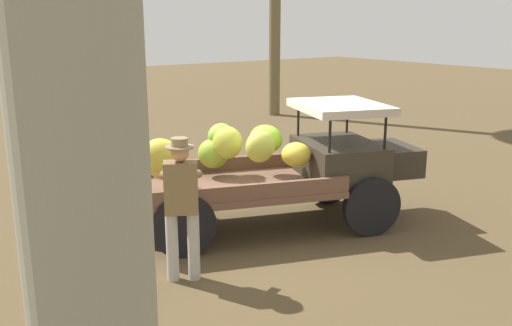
% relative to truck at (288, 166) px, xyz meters
% --- Properties ---
extents(ground_plane, '(60.00, 60.00, 0.00)m').
position_rel_truck_xyz_m(ground_plane, '(-0.45, 0.19, -0.93)').
color(ground_plane, brown).
extents(truck, '(4.66, 2.89, 1.89)m').
position_rel_truck_xyz_m(truck, '(0.00, 0.00, 0.00)').
color(truck, '#322C21').
rests_on(truck, ground).
extents(farmer, '(0.57, 0.54, 1.79)m').
position_rel_truck_xyz_m(farmer, '(-2.27, -0.81, 0.09)').
color(farmer, '#AFACA6').
rests_on(farmer, ground).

